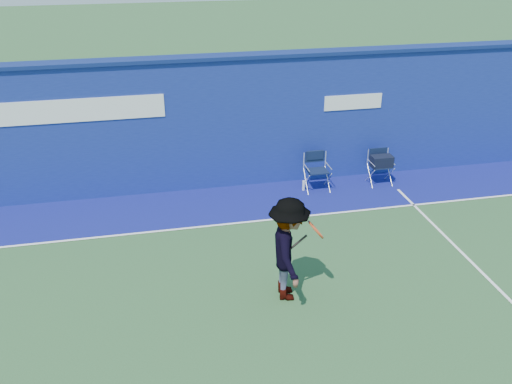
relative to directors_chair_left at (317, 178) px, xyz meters
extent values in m
plane|color=#2B512B|center=(-2.62, -4.43, -0.30)|extent=(80.00, 80.00, 0.00)
cube|color=navy|center=(-2.62, 0.77, 1.20)|extent=(24.00, 0.40, 3.00)
cube|color=navy|center=(-2.62, 0.77, 2.74)|extent=(24.00, 0.50, 0.08)
cube|color=white|center=(-5.62, 0.56, 1.80)|extent=(4.50, 0.02, 0.50)
cube|color=white|center=(0.98, 0.56, 1.60)|extent=(1.40, 0.02, 0.35)
cube|color=navy|center=(-2.62, -0.33, -0.29)|extent=(24.00, 1.80, 0.01)
cube|color=white|center=(-2.62, -1.23, -0.28)|extent=(24.00, 0.06, 0.01)
cube|color=#0E1835|center=(0.00, -0.02, 0.19)|extent=(0.47, 0.39, 0.03)
cube|color=silver|center=(0.00, 0.21, 0.38)|extent=(0.53, 0.02, 0.39)
cube|color=#0E1835|center=(0.00, 0.21, 0.46)|extent=(0.47, 0.03, 0.27)
cube|color=#0E1835|center=(0.00, 0.21, 0.49)|extent=(0.39, 0.06, 0.21)
cube|color=#0E1835|center=(1.58, 0.00, 0.16)|extent=(0.44, 0.37, 0.03)
cube|color=silver|center=(1.58, 0.21, 0.34)|extent=(0.50, 0.02, 0.36)
cube|color=#0E1835|center=(1.58, 0.21, 0.41)|extent=(0.44, 0.02, 0.25)
cube|color=black|center=(1.58, -0.03, 0.29)|extent=(0.50, 0.29, 0.27)
cylinder|color=silver|center=(-0.30, 0.01, -0.18)|extent=(0.07, 0.07, 0.24)
imported|color=#EA4738|center=(-1.70, -3.80, 0.60)|extent=(0.80, 1.23, 1.80)
torus|color=#BE3D19|center=(-1.30, -3.92, 1.00)|extent=(0.28, 0.39, 0.31)
cylinder|color=gray|center=(-1.30, -3.92, 1.00)|extent=(0.22, 0.33, 0.25)
cylinder|color=black|center=(-1.57, -3.90, 0.79)|extent=(0.29, 0.06, 0.24)
camera|label=1|loc=(-3.73, -10.96, 5.31)|focal=38.00mm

